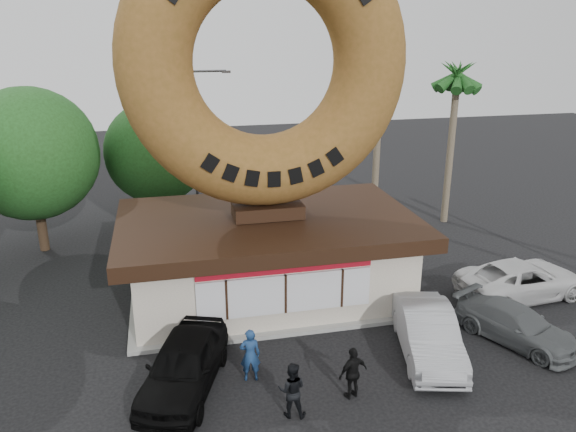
# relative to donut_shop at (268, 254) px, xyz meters

# --- Properties ---
(ground) EXTENTS (90.00, 90.00, 0.00)m
(ground) POSITION_rel_donut_shop_xyz_m (0.00, -5.98, -1.77)
(ground) COLOR black
(ground) RESTS_ON ground
(donut_shop) EXTENTS (11.20, 7.20, 3.80)m
(donut_shop) POSITION_rel_donut_shop_xyz_m (0.00, 0.00, 0.00)
(donut_shop) COLOR silver
(donut_shop) RESTS_ON ground
(giant_donut) EXTENTS (10.20, 2.60, 10.20)m
(giant_donut) POSITION_rel_donut_shop_xyz_m (0.00, 0.02, 7.13)
(giant_donut) COLOR brown
(giant_donut) RESTS_ON donut_shop
(tree_west) EXTENTS (6.00, 6.00, 7.65)m
(tree_west) POSITION_rel_donut_shop_xyz_m (-9.50, 7.02, 2.87)
(tree_west) COLOR #473321
(tree_west) RESTS_ON ground
(tree_mid) EXTENTS (5.20, 5.20, 6.63)m
(tree_mid) POSITION_rel_donut_shop_xyz_m (-4.00, 9.02, 2.25)
(tree_mid) COLOR #473321
(tree_mid) RESTS_ON ground
(palm_near) EXTENTS (2.60, 2.60, 9.75)m
(palm_near) POSITION_rel_donut_shop_xyz_m (7.50, 8.02, 6.65)
(palm_near) COLOR #726651
(palm_near) RESTS_ON ground
(palm_far) EXTENTS (2.60, 2.60, 8.75)m
(palm_far) POSITION_rel_donut_shop_xyz_m (11.00, 6.52, 5.72)
(palm_far) COLOR #726651
(palm_far) RESTS_ON ground
(street_lamp) EXTENTS (2.11, 0.20, 8.00)m
(street_lamp) POSITION_rel_donut_shop_xyz_m (-1.86, 10.02, 2.72)
(street_lamp) COLOR #59595E
(street_lamp) RESTS_ON ground
(person_left) EXTENTS (0.66, 0.46, 1.70)m
(person_left) POSITION_rel_donut_shop_xyz_m (-1.60, -5.36, -0.92)
(person_left) COLOR navy
(person_left) RESTS_ON ground
(person_center) EXTENTS (0.93, 0.81, 1.62)m
(person_center) POSITION_rel_donut_shop_xyz_m (-0.76, -7.23, -0.96)
(person_center) COLOR black
(person_center) RESTS_ON ground
(person_right) EXTENTS (1.02, 0.65, 1.61)m
(person_right) POSITION_rel_donut_shop_xyz_m (1.12, -6.85, -0.96)
(person_right) COLOR black
(person_right) RESTS_ON ground
(car_black) EXTENTS (3.35, 5.01, 1.58)m
(car_black) POSITION_rel_donut_shop_xyz_m (-3.55, -5.33, -0.97)
(car_black) COLOR black
(car_black) RESTS_ON ground
(car_silver) EXTENTS (2.73, 4.95, 1.55)m
(car_silver) POSITION_rel_donut_shop_xyz_m (4.20, -5.27, -0.99)
(car_silver) COLOR #9E9FA3
(car_silver) RESTS_ON ground
(car_grey) EXTENTS (3.35, 4.54, 1.22)m
(car_grey) POSITION_rel_donut_shop_xyz_m (7.48, -5.19, -1.16)
(car_grey) COLOR #5A5E60
(car_grey) RESTS_ON ground
(car_white) EXTENTS (5.43, 2.94, 1.45)m
(car_white) POSITION_rel_donut_shop_xyz_m (9.68, -2.30, -1.04)
(car_white) COLOR silver
(car_white) RESTS_ON ground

